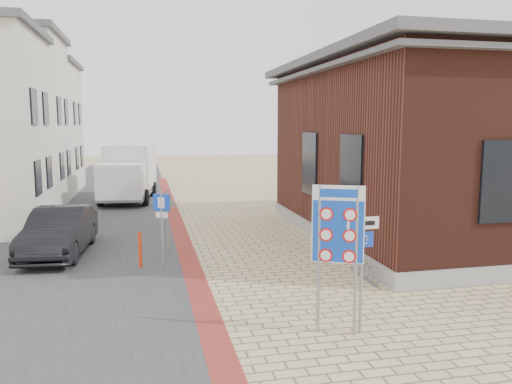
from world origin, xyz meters
name	(u,v)px	position (x,y,z in m)	size (l,w,h in m)	color
ground	(297,315)	(0.00, 0.00, 0.00)	(120.00, 120.00, 0.00)	tan
road_strip	(101,212)	(-5.50, 15.00, 0.01)	(7.00, 60.00, 0.02)	#38383A
curb_strip	(179,229)	(-2.00, 10.00, 0.01)	(0.60, 40.00, 0.02)	maroon
brick_building	(464,146)	(8.99, 7.00, 3.49)	(13.00, 13.00, 6.80)	gray
townhouse_far	(20,127)	(-10.99, 24.00, 4.17)	(7.40, 6.40, 8.30)	beige
bike_rack	(364,269)	(2.65, 2.20, 0.26)	(0.08, 1.80, 0.60)	slate
sedan	(59,232)	(-6.12, 6.82, 0.78)	(1.66, 4.75, 1.56)	black
box_truck	(129,172)	(-4.21, 18.62, 1.64)	(3.20, 6.34, 3.18)	slate
border_sign	(338,227)	(0.50, -1.11, 2.24)	(0.99, 0.47, 3.10)	gray
essen_sign	(362,251)	(1.00, -1.20, 1.74)	(0.70, 0.07, 2.61)	gray
parking_sign	(162,217)	(-2.83, 4.50, 1.57)	(0.48, 0.25, 2.33)	gray
yield_sign	(167,207)	(-2.61, 6.00, 1.62)	(0.75, 0.27, 2.14)	gray
bollard	(140,250)	(-3.50, 4.67, 0.55)	(0.10, 0.10, 1.10)	red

